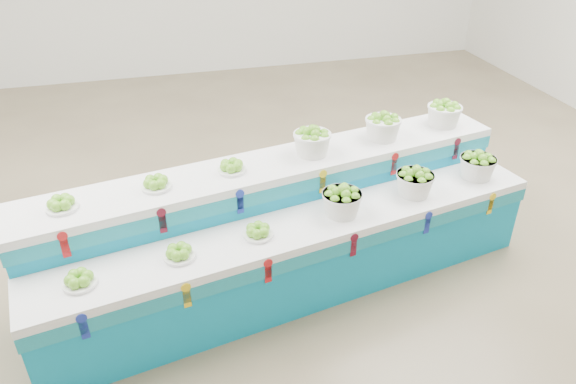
# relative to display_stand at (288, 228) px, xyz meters

# --- Properties ---
(ground) EXTENTS (10.00, 10.00, 0.00)m
(ground) POSITION_rel_display_stand_xyz_m (0.19, 0.79, -0.51)
(ground) COLOR brown
(ground) RESTS_ON ground
(display_stand) EXTENTS (4.38, 1.85, 1.02)m
(display_stand) POSITION_rel_display_stand_xyz_m (0.00, 0.00, 0.00)
(display_stand) COLOR #0A88B4
(display_stand) RESTS_ON ground
(plate_lower_left) EXTENTS (0.27, 0.27, 0.10)m
(plate_lower_left) POSITION_rel_display_stand_xyz_m (-1.60, -0.57, 0.26)
(plate_lower_left) COLOR white
(plate_lower_left) RESTS_ON display_stand
(plate_lower_mid) EXTENTS (0.27, 0.27, 0.10)m
(plate_lower_mid) POSITION_rel_display_stand_xyz_m (-0.93, -0.44, 0.26)
(plate_lower_mid) COLOR white
(plate_lower_mid) RESTS_ON display_stand
(plate_lower_right) EXTENTS (0.27, 0.27, 0.10)m
(plate_lower_right) POSITION_rel_display_stand_xyz_m (-0.32, -0.33, 0.26)
(plate_lower_right) COLOR white
(plate_lower_right) RESTS_ON display_stand
(basket_lower_left) EXTENTS (0.38, 0.38, 0.24)m
(basket_lower_left) POSITION_rel_display_stand_xyz_m (0.39, -0.19, 0.33)
(basket_lower_left) COLOR silver
(basket_lower_left) RESTS_ON display_stand
(basket_lower_mid) EXTENTS (0.38, 0.38, 0.24)m
(basket_lower_mid) POSITION_rel_display_stand_xyz_m (1.10, -0.06, 0.33)
(basket_lower_mid) COLOR silver
(basket_lower_mid) RESTS_ON display_stand
(basket_lower_right) EXTENTS (0.38, 0.38, 0.24)m
(basket_lower_right) POSITION_rel_display_stand_xyz_m (1.78, 0.06, 0.33)
(basket_lower_right) COLOR silver
(basket_lower_right) RESTS_ON display_stand
(plate_upper_left) EXTENTS (0.27, 0.27, 0.10)m
(plate_upper_left) POSITION_rel_display_stand_xyz_m (-1.70, -0.05, 0.56)
(plate_upper_left) COLOR white
(plate_upper_left) RESTS_ON display_stand
(plate_upper_mid) EXTENTS (0.27, 0.27, 0.10)m
(plate_upper_mid) POSITION_rel_display_stand_xyz_m (-1.02, 0.08, 0.56)
(plate_upper_mid) COLOR white
(plate_upper_mid) RESTS_ON display_stand
(plate_upper_right) EXTENTS (0.27, 0.27, 0.10)m
(plate_upper_right) POSITION_rel_display_stand_xyz_m (-0.42, 0.19, 0.56)
(plate_upper_right) COLOR white
(plate_upper_right) RESTS_ON display_stand
(basket_upper_left) EXTENTS (0.38, 0.38, 0.24)m
(basket_upper_left) POSITION_rel_display_stand_xyz_m (0.30, 0.32, 0.63)
(basket_upper_left) COLOR silver
(basket_upper_left) RESTS_ON display_stand
(basket_upper_mid) EXTENTS (0.38, 0.38, 0.24)m
(basket_upper_mid) POSITION_rel_display_stand_xyz_m (1.00, 0.45, 0.63)
(basket_upper_mid) COLOR silver
(basket_upper_mid) RESTS_ON display_stand
(basket_upper_right) EXTENTS (0.38, 0.38, 0.24)m
(basket_upper_right) POSITION_rel_display_stand_xyz_m (1.68, 0.58, 0.63)
(basket_upper_right) COLOR silver
(basket_upper_right) RESTS_ON display_stand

